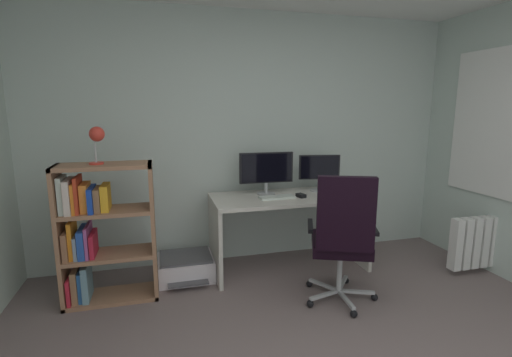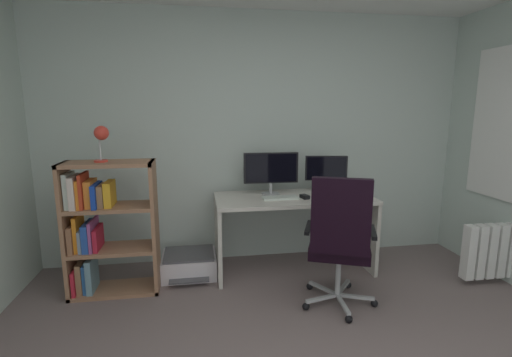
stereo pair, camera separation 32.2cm
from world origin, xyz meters
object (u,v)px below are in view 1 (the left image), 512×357
at_px(monitor_secondary, 319,169).
at_px(monitor_main, 266,169).
at_px(computer_mouse, 301,196).
at_px(radiator, 483,242).
at_px(desk, 289,215).
at_px(office_chair, 343,236).
at_px(desk_lamp, 97,137).
at_px(printer, 186,267).
at_px(keyboard, 277,197).
at_px(bookshelf, 97,233).

bearing_deg(monitor_secondary, monitor_main, -179.99).
height_order(computer_mouse, radiator, computer_mouse).
bearing_deg(monitor_secondary, desk, -162.83).
height_order(computer_mouse, office_chair, office_chair).
xyz_separation_m(desk_lamp, printer, (0.67, 0.23, -1.27)).
bearing_deg(monitor_main, office_chair, -68.10).
height_order(monitor_main, printer, monitor_main).
bearing_deg(monitor_main, radiator, -19.14).
height_order(keyboard, bookshelf, bookshelf).
bearing_deg(keyboard, desk, 23.59).
distance_m(monitor_main, radiator, 2.24).
bearing_deg(office_chair, keyboard, 113.30).
bearing_deg(monitor_main, desk_lamp, -168.36).
bearing_deg(desk_lamp, keyboard, 4.50).
xyz_separation_m(keyboard, radiator, (1.96, -0.51, -0.45)).
xyz_separation_m(computer_mouse, radiator, (1.72, -0.49, -0.46)).
relative_size(monitor_secondary, computer_mouse, 4.20).
bearing_deg(monitor_main, printer, -174.69).
relative_size(computer_mouse, office_chair, 0.09).
bearing_deg(desk_lamp, computer_mouse, 3.18).
bearing_deg(radiator, monitor_secondary, 154.19).
bearing_deg(desk_lamp, printer, 19.02).
relative_size(monitor_main, computer_mouse, 5.40).
relative_size(office_chair, printer, 2.12).
height_order(monitor_secondary, printer, monitor_secondary).
xyz_separation_m(office_chair, desk_lamp, (-1.86, 0.61, 0.78)).
bearing_deg(desk_lamp, monitor_secondary, 8.48).
bearing_deg(printer, office_chair, -35.17).
xyz_separation_m(monitor_secondary, office_chair, (-0.20, -0.91, -0.38)).
distance_m(office_chair, radiator, 1.69).
xyz_separation_m(computer_mouse, desk_lamp, (-1.78, -0.10, 0.60)).
distance_m(office_chair, bookshelf, 2.01).
bearing_deg(desk, radiator, -17.98).
height_order(keyboard, computer_mouse, computer_mouse).
distance_m(keyboard, computer_mouse, 0.24).
distance_m(monitor_main, monitor_secondary, 0.57).
bearing_deg(radiator, desk_lamp, 173.61).
height_order(bookshelf, desk_lamp, desk_lamp).
bearing_deg(office_chair, monitor_secondary, 77.55).
bearing_deg(bookshelf, radiator, -6.28).
distance_m(monitor_main, desk_lamp, 1.56).
relative_size(desk, office_chair, 1.37).
relative_size(monitor_secondary, bookshelf, 0.36).
distance_m(keyboard, printer, 1.10).
xyz_separation_m(desk, radiator, (1.81, -0.59, -0.24)).
bearing_deg(desk_lamp, office_chair, -18.09).
relative_size(computer_mouse, desk_lamp, 0.33).
height_order(keyboard, radiator, keyboard).
distance_m(monitor_main, bookshelf, 1.63).
bearing_deg(computer_mouse, desk_lamp, 169.29).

